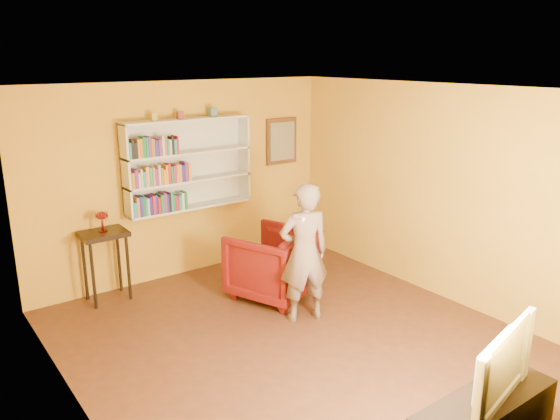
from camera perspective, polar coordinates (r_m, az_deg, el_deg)
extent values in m
cube|color=#462616|center=(6.19, 1.52, -13.95)|extent=(5.30, 5.80, 0.12)
cube|color=gold|center=(7.70, -10.02, 3.12)|extent=(5.30, 0.04, 2.70)
cube|color=gold|center=(4.08, 24.28, -9.73)|extent=(5.30, 0.04, 2.70)
cube|color=gold|center=(4.66, -21.09, -6.21)|extent=(0.04, 5.80, 2.70)
cube|color=gold|center=(7.20, 16.02, 1.85)|extent=(0.04, 5.80, 2.70)
cube|color=silver|center=(5.38, 1.74, 12.80)|extent=(5.30, 5.80, 0.06)
cube|color=silver|center=(7.61, -9.97, 4.90)|extent=(1.80, 0.03, 1.20)
cube|color=silver|center=(7.15, -15.84, 3.83)|extent=(0.03, 0.28, 1.20)
cube|color=silver|center=(7.93, -3.81, 5.54)|extent=(0.03, 0.28, 1.20)
cube|color=silver|center=(7.64, -9.32, 0.33)|extent=(1.80, 0.28, 0.03)
cube|color=silver|center=(7.54, -9.44, 3.11)|extent=(1.80, 0.28, 0.03)
cube|color=silver|center=(7.47, -9.58, 5.96)|extent=(1.80, 0.28, 0.03)
cube|color=silver|center=(7.41, -9.73, 9.31)|extent=(1.80, 0.28, 0.03)
cube|color=teal|center=(7.23, -15.06, 0.05)|extent=(0.04, 0.15, 0.20)
cube|color=orange|center=(7.25, -14.80, 0.33)|extent=(0.03, 0.17, 0.26)
cube|color=#262095|center=(7.26, -14.50, 0.41)|extent=(0.04, 0.17, 0.26)
cube|color=#1B7A35|center=(7.27, -14.22, 0.45)|extent=(0.02, 0.16, 0.26)
cube|color=teal|center=(7.29, -14.02, 0.40)|extent=(0.02, 0.18, 0.24)
cube|color=beige|center=(7.29, -13.74, 0.37)|extent=(0.03, 0.14, 0.23)
cube|color=#262095|center=(7.32, -13.55, 0.50)|extent=(0.03, 0.18, 0.24)
cube|color=#AF1B29|center=(7.32, -13.24, 0.58)|extent=(0.04, 0.17, 0.25)
cube|color=#262095|center=(7.34, -13.01, 0.65)|extent=(0.03, 0.18, 0.26)
cube|color=#AF1B29|center=(7.36, -12.73, 0.56)|extent=(0.03, 0.18, 0.22)
cube|color=#1B7A35|center=(7.38, -12.44, 0.71)|extent=(0.04, 0.18, 0.24)
cube|color=#6B2777|center=(7.39, -12.13, 0.84)|extent=(0.04, 0.18, 0.27)
cube|color=#262095|center=(7.39, -11.81, 0.77)|extent=(0.03, 0.15, 0.24)
cube|color=black|center=(7.41, -11.65, 0.88)|extent=(0.02, 0.18, 0.26)
cube|color=teal|center=(7.42, -11.42, 0.87)|extent=(0.03, 0.16, 0.25)
cube|color=#1B7A35|center=(7.45, -11.24, 0.84)|extent=(0.03, 0.19, 0.22)
cube|color=#AF1B29|center=(7.47, -10.98, 0.80)|extent=(0.04, 0.19, 0.20)
cube|color=teal|center=(7.47, -10.60, 0.84)|extent=(0.04, 0.16, 0.20)
cube|color=beige|center=(7.49, -10.36, 1.00)|extent=(0.03, 0.17, 0.23)
cube|color=#1B7A35|center=(7.50, -10.04, 1.06)|extent=(0.04, 0.16, 0.24)
cube|color=#A0671D|center=(7.15, -15.31, 3.02)|extent=(0.04, 0.18, 0.21)
cube|color=#6B2777|center=(7.16, -14.95, 3.20)|extent=(0.04, 0.16, 0.24)
cube|color=beige|center=(7.18, -14.70, 3.08)|extent=(0.03, 0.17, 0.20)
cube|color=beige|center=(7.19, -14.45, 3.27)|extent=(0.03, 0.17, 0.24)
cube|color=teal|center=(7.20, -14.15, 3.17)|extent=(0.04, 0.16, 0.20)
cube|color=orange|center=(7.20, -13.84, 3.43)|extent=(0.04, 0.14, 0.26)
cube|color=teal|center=(7.24, -13.56, 3.44)|extent=(0.03, 0.18, 0.24)
cube|color=orange|center=(7.25, -13.27, 3.49)|extent=(0.03, 0.17, 0.25)
cube|color=#6B2777|center=(7.25, -12.93, 3.41)|extent=(0.04, 0.14, 0.22)
cube|color=beige|center=(7.28, -12.70, 3.65)|extent=(0.03, 0.17, 0.26)
cube|color=#A0671D|center=(7.28, -12.37, 3.51)|extent=(0.03, 0.14, 0.22)
cube|color=orange|center=(7.30, -12.14, 3.44)|extent=(0.03, 0.15, 0.19)
cube|color=orange|center=(7.31, -11.91, 3.70)|extent=(0.03, 0.15, 0.25)
cube|color=#AF1B29|center=(7.32, -11.68, 3.79)|extent=(0.03, 0.16, 0.26)
cube|color=#1B7A35|center=(7.34, -11.42, 3.67)|extent=(0.03, 0.16, 0.22)
cube|color=#6B2777|center=(7.37, -11.18, 3.76)|extent=(0.03, 0.18, 0.23)
cube|color=orange|center=(7.38, -10.86, 3.82)|extent=(0.04, 0.17, 0.24)
cube|color=orange|center=(7.39, -10.58, 3.86)|extent=(0.03, 0.16, 0.24)
cube|color=#262095|center=(7.41, -10.31, 3.85)|extent=(0.04, 0.16, 0.23)
cube|color=#6B2777|center=(7.43, -10.01, 4.02)|extent=(0.04, 0.17, 0.26)
cube|color=orange|center=(7.45, -9.62, 3.95)|extent=(0.04, 0.15, 0.23)
cube|color=teal|center=(7.07, -15.57, 6.00)|extent=(0.03, 0.16, 0.21)
cube|color=black|center=(7.09, -15.34, 6.18)|extent=(0.03, 0.18, 0.24)
cube|color=black|center=(7.09, -14.97, 6.05)|extent=(0.04, 0.14, 0.20)
cube|color=orange|center=(7.11, -14.75, 6.26)|extent=(0.03, 0.16, 0.24)
cube|color=#A0671D|center=(7.13, -14.53, 6.31)|extent=(0.03, 0.19, 0.24)
cube|color=#1B7A35|center=(7.14, -14.22, 6.41)|extent=(0.04, 0.18, 0.26)
cube|color=teal|center=(7.15, -13.89, 6.41)|extent=(0.02, 0.16, 0.25)
cube|color=#6B2777|center=(7.16, -13.64, 6.48)|extent=(0.03, 0.16, 0.26)
cube|color=#A0671D|center=(7.18, -13.32, 6.38)|extent=(0.04, 0.16, 0.23)
cube|color=#262095|center=(7.20, -12.95, 6.33)|extent=(0.04, 0.15, 0.20)
cube|color=#6B2777|center=(7.23, -12.64, 6.44)|extent=(0.04, 0.18, 0.22)
cube|color=beige|center=(7.23, -12.34, 6.61)|extent=(0.03, 0.16, 0.25)
cube|color=#A0671D|center=(7.25, -12.13, 6.63)|extent=(0.03, 0.18, 0.25)
cube|color=teal|center=(7.26, -11.84, 6.50)|extent=(0.03, 0.16, 0.21)
cube|color=beige|center=(7.28, -11.61, 6.49)|extent=(0.03, 0.17, 0.20)
cube|color=black|center=(7.28, -11.35, 6.65)|extent=(0.02, 0.14, 0.23)
cube|color=teal|center=(7.30, -11.08, 6.55)|extent=(0.04, 0.15, 0.20)
cube|color=#AF1B29|center=(7.33, -10.91, 6.74)|extent=(0.02, 0.19, 0.23)
cube|color=gold|center=(7.21, -13.07, 9.46)|extent=(0.07, 0.07, 0.10)
cube|color=brown|center=(7.36, -10.43, 9.74)|extent=(0.07, 0.07, 0.10)
cube|color=slate|center=(7.59, -7.05, 10.14)|extent=(0.09, 0.09, 0.12)
cube|color=#522F17|center=(8.43, 0.16, 7.22)|extent=(0.55, 0.04, 0.70)
cube|color=gray|center=(8.41, 0.26, 7.20)|extent=(0.45, 0.02, 0.58)
cylinder|color=black|center=(7.07, -18.94, -6.57)|extent=(0.04, 0.04, 0.85)
cylinder|color=black|center=(7.19, -15.56, -5.87)|extent=(0.04, 0.04, 0.85)
cylinder|color=black|center=(7.36, -19.73, -5.75)|extent=(0.04, 0.04, 0.85)
cylinder|color=black|center=(7.48, -16.47, -5.09)|extent=(0.04, 0.04, 0.85)
cube|color=black|center=(7.12, -17.97, -2.40)|extent=(0.56, 0.43, 0.06)
cylinder|color=maroon|center=(7.11, -18.00, -2.09)|extent=(0.11, 0.11, 0.02)
cylinder|color=maroon|center=(7.09, -18.06, -1.48)|extent=(0.03, 0.03, 0.14)
ellipsoid|color=maroon|center=(7.05, -18.14, -0.56)|extent=(0.15, 0.15, 0.10)
cylinder|color=beige|center=(7.08, -17.56, -0.51)|extent=(0.01, 0.01, 0.11)
cylinder|color=beige|center=(7.11, -17.79, -0.45)|extent=(0.01, 0.01, 0.11)
cylinder|color=beige|center=(7.13, -18.14, -0.45)|extent=(0.01, 0.01, 0.11)
cylinder|color=beige|center=(7.11, -18.49, -0.51)|extent=(0.01, 0.01, 0.11)
cylinder|color=beige|center=(7.08, -18.71, -0.61)|extent=(0.01, 0.01, 0.11)
cylinder|color=beige|center=(7.03, -18.70, -0.71)|extent=(0.01, 0.01, 0.11)
cylinder|color=beige|center=(7.00, -18.48, -0.77)|extent=(0.01, 0.01, 0.11)
cylinder|color=beige|center=(6.98, -18.12, -0.77)|extent=(0.01, 0.01, 0.11)
cylinder|color=beige|center=(7.00, -17.77, -0.71)|extent=(0.01, 0.01, 0.11)
cylinder|color=beige|center=(7.03, -17.56, -0.61)|extent=(0.01, 0.01, 0.11)
imported|color=#4F0508|center=(7.03, -0.76, -5.63)|extent=(1.23, 1.25, 0.88)
imported|color=#756055|center=(6.30, 2.54, -4.50)|extent=(0.69, 0.56, 1.65)
cube|color=white|center=(5.75, 2.00, -0.84)|extent=(0.04, 0.15, 0.04)
imported|color=black|center=(4.54, 21.13, -14.71)|extent=(1.06, 0.36, 0.61)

